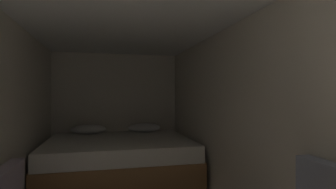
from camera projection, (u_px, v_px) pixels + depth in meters
wall_back at (116, 112)px, 4.88m from camera, size 2.31×0.05×2.11m
wall_right at (248, 127)px, 2.59m from camera, size 0.05×5.22×2.11m
ceiling_slab at (131, 6)px, 2.32m from camera, size 2.31×5.22×0.05m
bed at (119, 162)px, 3.98m from camera, size 2.09×1.73×0.87m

